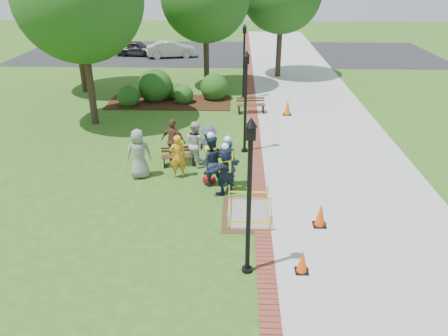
{
  "coord_description": "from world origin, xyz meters",
  "views": [
    {
      "loc": [
        0.95,
        -12.24,
        7.4
      ],
      "look_at": [
        0.5,
        1.2,
        1.0
      ],
      "focal_mm": 35.0,
      "sensor_mm": 36.0,
      "label": 1
    }
  ],
  "objects_px": {
    "bench_near": "(179,160)",
    "lamp_near": "(249,188)",
    "wet_concrete_pad": "(249,208)",
    "hivis_worker_c": "(211,159)",
    "hivis_worker_b": "(227,162)",
    "cone_front": "(302,262)",
    "hivis_worker_a": "(225,169)"
  },
  "relations": [
    {
      "from": "cone_front",
      "to": "hivis_worker_b",
      "type": "height_order",
      "value": "hivis_worker_b"
    },
    {
      "from": "hivis_worker_a",
      "to": "hivis_worker_b",
      "type": "height_order",
      "value": "hivis_worker_b"
    },
    {
      "from": "cone_front",
      "to": "hivis_worker_c",
      "type": "relative_size",
      "value": 0.34
    },
    {
      "from": "wet_concrete_pad",
      "to": "bench_near",
      "type": "distance_m",
      "value": 4.54
    },
    {
      "from": "hivis_worker_b",
      "to": "hivis_worker_a",
      "type": "bearing_deg",
      "value": -97.55
    },
    {
      "from": "cone_front",
      "to": "hivis_worker_c",
      "type": "distance_m",
      "value": 5.63
    },
    {
      "from": "bench_near",
      "to": "wet_concrete_pad",
      "type": "bearing_deg",
      "value": -53.24
    },
    {
      "from": "bench_near",
      "to": "hivis_worker_b",
      "type": "xyz_separation_m",
      "value": [
        1.98,
        -1.68,
        0.73
      ]
    },
    {
      "from": "bench_near",
      "to": "hivis_worker_c",
      "type": "bearing_deg",
      "value": -48.75
    },
    {
      "from": "wet_concrete_pad",
      "to": "lamp_near",
      "type": "relative_size",
      "value": 0.54
    },
    {
      "from": "bench_near",
      "to": "lamp_near",
      "type": "height_order",
      "value": "lamp_near"
    },
    {
      "from": "wet_concrete_pad",
      "to": "hivis_worker_c",
      "type": "xyz_separation_m",
      "value": [
        -1.33,
        2.06,
        0.77
      ]
    },
    {
      "from": "lamp_near",
      "to": "wet_concrete_pad",
      "type": "bearing_deg",
      "value": 88.23
    },
    {
      "from": "hivis_worker_c",
      "to": "cone_front",
      "type": "bearing_deg",
      "value": -61.41
    },
    {
      "from": "wet_concrete_pad",
      "to": "hivis_worker_a",
      "type": "bearing_deg",
      "value": 119.36
    },
    {
      "from": "bench_near",
      "to": "cone_front",
      "type": "relative_size",
      "value": 2.01
    },
    {
      "from": "lamp_near",
      "to": "hivis_worker_a",
      "type": "bearing_deg",
      "value": 99.51
    },
    {
      "from": "hivis_worker_c",
      "to": "wet_concrete_pad",
      "type": "bearing_deg",
      "value": -57.09
    },
    {
      "from": "lamp_near",
      "to": "hivis_worker_b",
      "type": "height_order",
      "value": "lamp_near"
    },
    {
      "from": "cone_front",
      "to": "hivis_worker_c",
      "type": "height_order",
      "value": "hivis_worker_c"
    },
    {
      "from": "hivis_worker_a",
      "to": "hivis_worker_c",
      "type": "xyz_separation_m",
      "value": [
        -0.53,
        0.62,
        0.06
      ]
    },
    {
      "from": "bench_near",
      "to": "lamp_near",
      "type": "relative_size",
      "value": 0.33
    },
    {
      "from": "bench_near",
      "to": "hivis_worker_c",
      "type": "distance_m",
      "value": 2.24
    },
    {
      "from": "hivis_worker_b",
      "to": "hivis_worker_c",
      "type": "xyz_separation_m",
      "value": [
        -0.6,
        0.09,
        0.04
      ]
    },
    {
      "from": "cone_front",
      "to": "lamp_near",
      "type": "height_order",
      "value": "lamp_near"
    },
    {
      "from": "hivis_worker_c",
      "to": "lamp_near",
      "type": "bearing_deg",
      "value": -75.79
    },
    {
      "from": "wet_concrete_pad",
      "to": "bench_near",
      "type": "relative_size",
      "value": 1.65
    },
    {
      "from": "hivis_worker_a",
      "to": "wet_concrete_pad",
      "type": "bearing_deg",
      "value": -60.64
    },
    {
      "from": "lamp_near",
      "to": "hivis_worker_b",
      "type": "xyz_separation_m",
      "value": [
        -0.65,
        4.82,
        -1.52
      ]
    },
    {
      "from": "lamp_near",
      "to": "hivis_worker_c",
      "type": "bearing_deg",
      "value": 104.21
    },
    {
      "from": "hivis_worker_b",
      "to": "hivis_worker_c",
      "type": "distance_m",
      "value": 0.6
    },
    {
      "from": "wet_concrete_pad",
      "to": "lamp_near",
      "type": "distance_m",
      "value": 3.63
    }
  ]
}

